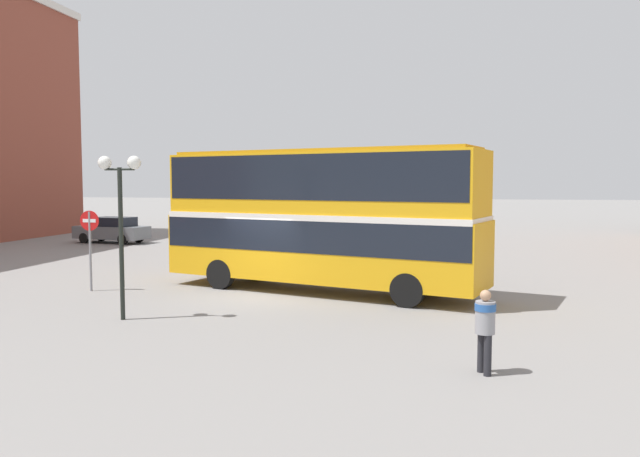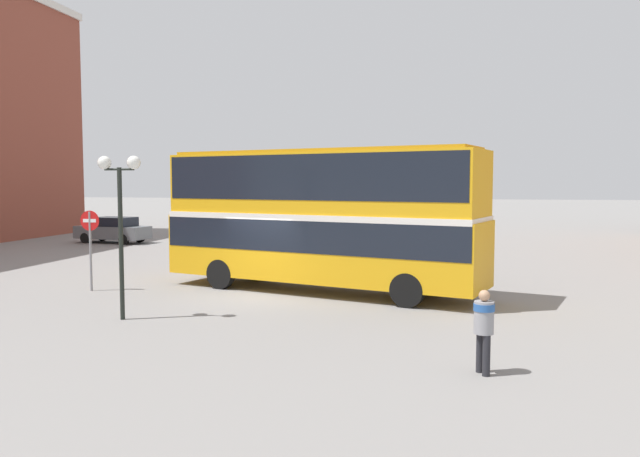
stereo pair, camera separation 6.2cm
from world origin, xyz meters
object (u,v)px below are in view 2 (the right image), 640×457
Objects in this scene: parked_car_kerb_near at (113,230)px; parked_car_kerb_far at (378,242)px; pedestrian_foreground at (484,323)px; double_decker_bus at (320,211)px; no_entry_sign at (90,236)px; street_lamp_twin_globe at (120,194)px.

parked_car_kerb_near is 1.02× the size of parked_car_kerb_far.
double_decker_bus is at bearing -85.05° from pedestrian_foreground.
double_decker_bus is 9.69m from pedestrian_foreground.
parked_car_kerb_near is (-20.34, 22.44, -0.21)m from pedestrian_foreground.
parked_car_kerb_near is 1.73× the size of no_entry_sign.
no_entry_sign is at bearing -54.37° from pedestrian_foreground.
parked_car_kerb_near reaches higher than parked_car_kerb_far.
parked_car_kerb_near is 22.52m from street_lamp_twin_globe.
parked_car_kerb_far is 14.14m from no_entry_sign.
street_lamp_twin_globe is 1.60× the size of no_entry_sign.
parked_car_kerb_far is 1.70× the size of no_entry_sign.
parked_car_kerb_far is (0.96, 9.87, -1.94)m from double_decker_bus.
pedestrian_foreground is 0.37× the size of street_lamp_twin_globe.
double_decker_bus is 2.38× the size of parked_car_kerb_near.
pedestrian_foreground is at bearing -18.48° from street_lamp_twin_globe.
street_lamp_twin_globe reaches higher than parked_car_kerb_near.
double_decker_bus reaches higher than pedestrian_foreground.
pedestrian_foreground is (4.79, -8.25, -1.71)m from double_decker_bus.
parked_car_kerb_near is at bearing 117.05° from no_entry_sign.
no_entry_sign reaches higher than parked_car_kerb_near.
no_entry_sign is at bearing 44.28° from parked_car_kerb_far.
no_entry_sign is at bearing -152.99° from double_decker_bus.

